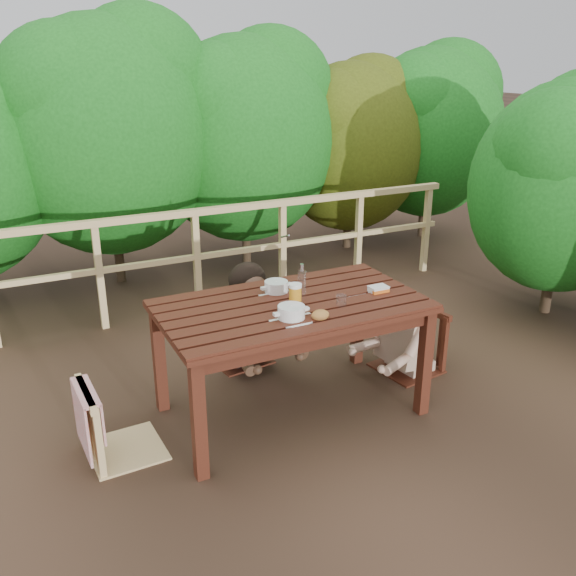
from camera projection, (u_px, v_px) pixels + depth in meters
name	position (u px, v px, depth m)	size (l,w,h in m)	color
ground	(291.00, 410.00, 4.32)	(60.00, 60.00, 0.00)	#462F20
table	(291.00, 359.00, 4.18)	(1.73, 0.97, 0.80)	#39170D
chair_left	(120.00, 386.00, 3.72)	(0.46, 0.46, 0.93)	tan
chair_far	(239.00, 311.00, 4.87)	(0.43, 0.43, 0.87)	#39170D
chair_right	(410.00, 316.00, 4.72)	(0.46, 0.46, 0.92)	#39170D
woman	(237.00, 283.00, 4.81)	(0.54, 0.66, 1.33)	black
diner_right	(414.00, 299.00, 4.69)	(0.47, 0.58, 1.18)	tan
railing	(197.00, 261.00, 5.82)	(5.60, 0.10, 1.01)	tan
hedge_row	(190.00, 99.00, 6.50)	(6.60, 1.60, 3.80)	#155916
soup_near	(291.00, 313.00, 3.79)	(0.29, 0.29, 0.10)	silver
soup_far	(276.00, 288.00, 4.21)	(0.27, 0.27, 0.09)	silver
bread_roll	(320.00, 315.00, 3.79)	(0.12, 0.09, 0.07)	olive
beer_glass	(295.00, 296.00, 3.96)	(0.09, 0.09, 0.16)	#C36E1F
bottle	(302.00, 281.00, 4.12)	(0.06, 0.06, 0.24)	white
tumbler	(341.00, 301.00, 3.99)	(0.07, 0.07, 0.08)	silver
butter_tub	(378.00, 290.00, 4.21)	(0.13, 0.09, 0.06)	white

